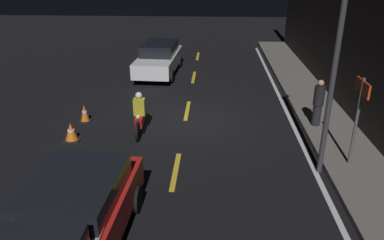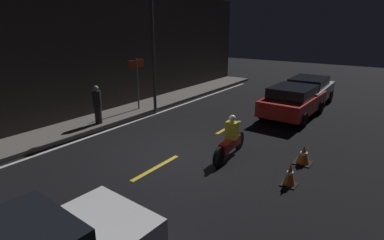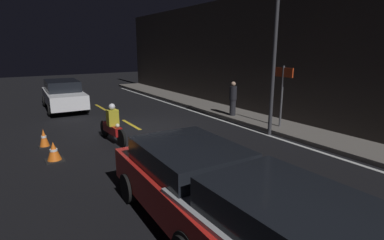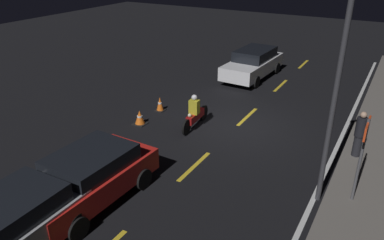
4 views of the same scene
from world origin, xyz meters
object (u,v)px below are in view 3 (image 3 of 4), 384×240
at_px(pedestrian, 233,98).
at_px(shop_sign, 283,84).
at_px(taxi_red, 193,180).
at_px(sedan_white, 63,94).
at_px(traffic_cone_near, 44,138).
at_px(street_lamp, 275,47).
at_px(motorcycle, 112,126).
at_px(traffic_cone_mid, 54,152).

bearing_deg(pedestrian, shop_sign, 6.11).
relative_size(taxi_red, pedestrian, 2.60).
height_order(sedan_white, traffic_cone_near, sedan_white).
bearing_deg(traffic_cone_near, sedan_white, 164.35).
bearing_deg(street_lamp, taxi_red, -60.13).
relative_size(sedan_white, motorcycle, 2.16).
relative_size(traffic_cone_near, pedestrian, 0.39).
relative_size(taxi_red, street_lamp, 0.71).
xyz_separation_m(traffic_cone_mid, street_lamp, (1.51, 7.31, 2.95)).
bearing_deg(shop_sign, traffic_cone_near, -108.75).
relative_size(sedan_white, shop_sign, 1.94).
relative_size(pedestrian, street_lamp, 0.27).
height_order(sedan_white, shop_sign, shop_sign).
distance_m(pedestrian, shop_sign, 2.75).
xyz_separation_m(sedan_white, taxi_red, (12.51, 0.12, -0.04)).
bearing_deg(street_lamp, traffic_cone_near, -112.38).
relative_size(taxi_red, motorcycle, 1.89).
xyz_separation_m(shop_sign, street_lamp, (0.25, -0.84, 1.40)).
height_order(taxi_red, motorcycle, taxi_red).
bearing_deg(shop_sign, traffic_cone_mid, -98.78).
bearing_deg(taxi_red, sedan_white, -177.52).
bearing_deg(traffic_cone_mid, motorcycle, 113.17).
xyz_separation_m(taxi_red, shop_sign, (-3.41, 6.34, 1.08)).
distance_m(motorcycle, traffic_cone_near, 2.23).
bearing_deg(taxi_red, traffic_cone_near, -161.12).
distance_m(taxi_red, traffic_cone_near, 6.50).
bearing_deg(street_lamp, motorcycle, -114.31).
distance_m(traffic_cone_near, pedestrian, 7.98).
bearing_deg(motorcycle, pedestrian, 90.85).
distance_m(traffic_cone_mid, shop_sign, 8.40).
xyz_separation_m(sedan_white, traffic_cone_mid, (7.85, -1.70, -0.52)).
height_order(sedan_white, motorcycle, sedan_white).
bearing_deg(traffic_cone_mid, pedestrian, 99.52).
height_order(traffic_cone_near, street_lamp, street_lamp).
xyz_separation_m(taxi_red, traffic_cone_mid, (-4.67, -1.82, -0.48)).
xyz_separation_m(traffic_cone_near, pedestrian, (0.21, 7.95, 0.64)).
height_order(traffic_cone_near, traffic_cone_mid, traffic_cone_near).
xyz_separation_m(motorcycle, traffic_cone_mid, (0.87, -2.04, -0.28)).
height_order(sedan_white, street_lamp, street_lamp).
xyz_separation_m(traffic_cone_near, shop_sign, (2.79, 8.23, 1.54)).
height_order(traffic_cone_mid, pedestrian, pedestrian).
distance_m(traffic_cone_near, shop_sign, 8.83).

